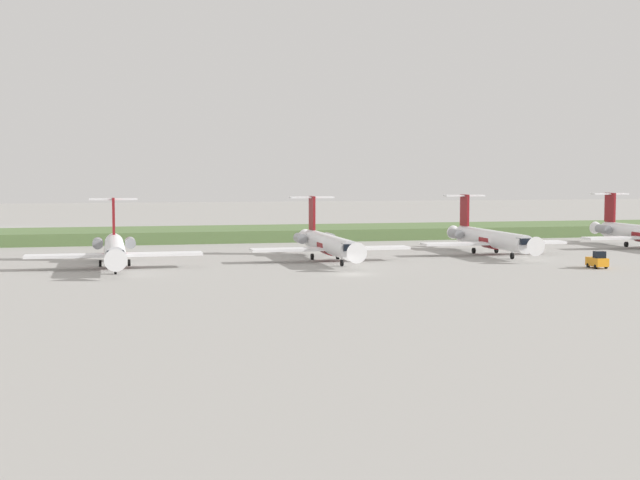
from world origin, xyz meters
The scene contains 6 objects.
ground_plane centered at (0.00, 30.00, 0.00)m, with size 500.00×500.00×0.00m, color #9E9B96.
grass_berm centered at (0.00, 61.95, 1.08)m, with size 320.00×20.00×2.15m, color #597542.
regional_jet_second centered at (-28.70, 14.81, 2.54)m, with size 22.81×31.00×9.00m.
regional_jet_third centered at (1.19, 17.78, 2.54)m, with size 22.81×31.00×9.00m.
regional_jet_fourth centered at (28.01, 22.05, 2.54)m, with size 22.81×31.00×9.00m.
baggage_tug centered at (33.49, -0.38, 1.00)m, with size 1.72×3.20×2.30m.
Camera 1 is at (-29.57, -109.21, 12.69)m, focal length 51.38 mm.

